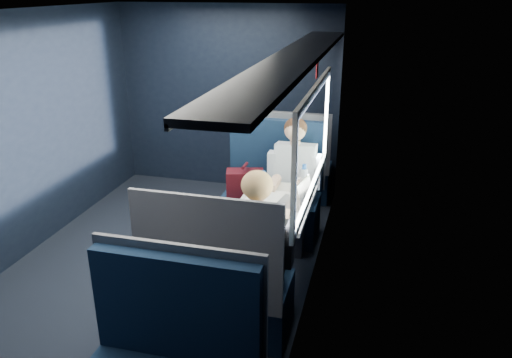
% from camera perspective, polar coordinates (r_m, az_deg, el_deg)
% --- Properties ---
extents(ground, '(2.80, 4.20, 0.01)m').
position_cam_1_polar(ground, '(4.95, -10.28, -9.40)').
color(ground, black).
extents(room_shell, '(3.00, 4.40, 2.40)m').
position_cam_1_polar(room_shell, '(4.39, -11.27, 7.47)').
color(room_shell, black).
rests_on(room_shell, ground).
extents(table, '(0.62, 1.00, 0.74)m').
position_cam_1_polar(table, '(4.34, 1.70, -3.69)').
color(table, '#54565E').
rests_on(table, ground).
extents(seat_bay_near, '(1.04, 0.62, 1.26)m').
position_cam_1_polar(seat_bay_near, '(5.25, 1.65, -1.93)').
color(seat_bay_near, '#0B1A32').
rests_on(seat_bay_near, ground).
extents(seat_bay_far, '(1.04, 0.62, 1.26)m').
position_cam_1_polar(seat_bay_far, '(3.77, -4.12, -12.31)').
color(seat_bay_far, '#0B1A32').
rests_on(seat_bay_far, ground).
extents(seat_row_front, '(1.04, 0.51, 1.16)m').
position_cam_1_polar(seat_row_front, '(6.10, 3.72, 1.26)').
color(seat_row_front, '#0B1A32').
rests_on(seat_row_front, ground).
extents(man, '(0.53, 0.56, 1.32)m').
position_cam_1_polar(man, '(4.94, 4.26, 0.15)').
color(man, black).
rests_on(man, ground).
extents(woman, '(0.53, 0.56, 1.32)m').
position_cam_1_polar(woman, '(3.68, 0.30, -7.40)').
color(woman, black).
rests_on(woman, ground).
extents(papers, '(0.52, 0.74, 0.01)m').
position_cam_1_polar(papers, '(4.21, 1.69, -3.28)').
color(papers, white).
rests_on(papers, table).
extents(laptop, '(0.28, 0.34, 0.23)m').
position_cam_1_polar(laptop, '(4.27, 4.79, -2.14)').
color(laptop, silver).
rests_on(laptop, table).
extents(bottle_small, '(0.07, 0.07, 0.24)m').
position_cam_1_polar(bottle_small, '(4.58, 5.49, 0.09)').
color(bottle_small, silver).
rests_on(bottle_small, table).
extents(cup, '(0.06, 0.06, 0.08)m').
position_cam_1_polar(cup, '(4.66, 5.15, -0.38)').
color(cup, white).
rests_on(cup, table).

